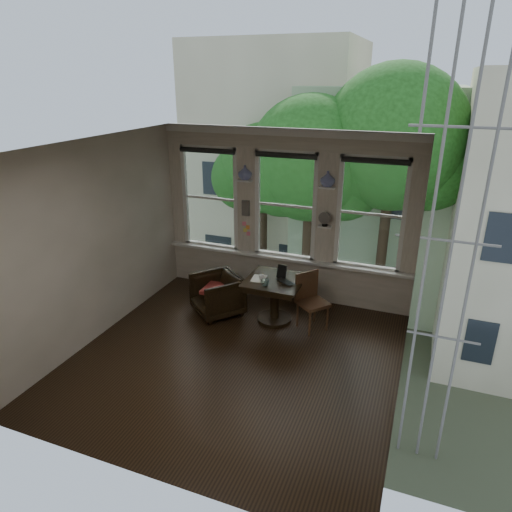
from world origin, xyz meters
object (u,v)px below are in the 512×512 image
at_px(side_chair_right, 313,303).
at_px(mug, 261,278).
at_px(laptop, 283,283).
at_px(table, 274,300).
at_px(armchair_left, 217,295).

relative_size(side_chair_right, mug, 9.75).
bearing_deg(side_chair_right, laptop, 139.49).
bearing_deg(table, laptop, -29.82).
height_order(table, side_chair_right, side_chair_right).
bearing_deg(laptop, table, -177.56).
xyz_separation_m(table, mug, (-0.19, -0.10, 0.42)).
xyz_separation_m(armchair_left, laptop, (1.16, 0.01, 0.41)).
relative_size(armchair_left, mug, 8.11).
bearing_deg(laptop, armchair_left, -147.36).
relative_size(table, laptop, 2.81).
distance_m(side_chair_right, laptop, 0.57).
relative_size(armchair_left, laptop, 2.39).
bearing_deg(armchair_left, mug, 40.75).
bearing_deg(side_chair_right, armchair_left, 133.05).
bearing_deg(table, mug, -152.26).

